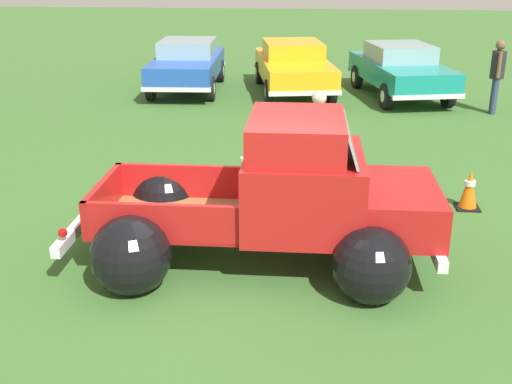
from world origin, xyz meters
TOP-DOWN VIEW (x-y plane):
  - ground_plane at (0.00, 0.00)m, footprint 80.00×80.00m
  - vintage_pickup_truck at (0.39, 0.00)m, footprint 4.65×2.81m
  - show_car_0 at (-2.98, 10.72)m, footprint 2.04×4.38m
  - show_car_1 at (0.08, 10.68)m, footprint 2.64×4.83m
  - show_car_2 at (3.06, 10.41)m, footprint 2.75×4.64m
  - spectator_0 at (0.82, 2.39)m, footprint 0.54×0.37m
  - spectator_1 at (5.17, 8.60)m, footprint 0.38×0.54m
  - lane_cone_0 at (3.20, 2.06)m, footprint 0.36×0.36m
  - lane_cone_1 at (-0.42, 2.92)m, footprint 0.36×0.36m

SIDE VIEW (x-z plane):
  - ground_plane at x=0.00m, z-range 0.00..0.00m
  - lane_cone_0 at x=3.20m, z-range 0.00..0.63m
  - lane_cone_1 at x=-0.42m, z-range 0.00..0.63m
  - vintage_pickup_truck at x=0.39m, z-range -0.22..1.74m
  - show_car_0 at x=-2.98m, z-range 0.07..1.50m
  - show_car_2 at x=3.06m, z-range 0.07..1.50m
  - show_car_1 at x=0.08m, z-range 0.07..1.50m
  - spectator_0 at x=0.82m, z-range 0.13..1.89m
  - spectator_1 at x=5.17m, z-range 0.14..1.94m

